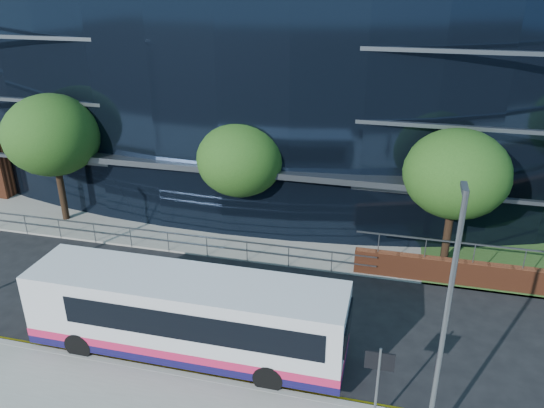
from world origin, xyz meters
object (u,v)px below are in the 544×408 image
(street_sign, at_px, (379,371))
(tree_far_b, at_px, (240,159))
(tree_far_a, at_px, (52,135))
(streetlight_east, at_px, (445,325))
(tree_far_c, at_px, (456,174))
(city_bus, at_px, (189,315))

(street_sign, height_order, tree_far_b, tree_far_b)
(tree_far_a, xyz_separation_m, streetlight_east, (19.00, -11.17, -0.42))
(tree_far_c, xyz_separation_m, city_bus, (-9.12, -8.71, -2.92))
(tree_far_a, relative_size, streetlight_east, 0.87)
(street_sign, distance_m, tree_far_a, 20.63)
(tree_far_c, bearing_deg, tree_far_b, 177.14)
(street_sign, xyz_separation_m, tree_far_b, (-7.50, 11.09, 2.06))
(tree_far_b, distance_m, city_bus, 9.60)
(streetlight_east, distance_m, city_bus, 8.94)
(tree_far_a, xyz_separation_m, tree_far_b, (10.00, 0.50, -0.65))
(tree_far_a, distance_m, tree_far_b, 10.03)
(city_bus, bearing_deg, tree_far_c, 43.53)
(tree_far_b, relative_size, city_bus, 0.53)
(tree_far_a, xyz_separation_m, tree_far_c, (20.00, 0.00, -0.33))
(city_bus, bearing_deg, streetlight_east, -17.04)
(street_sign, relative_size, tree_far_a, 0.40)
(tree_far_b, xyz_separation_m, city_bus, (0.88, -9.21, -2.59))
(tree_far_c, relative_size, city_bus, 0.58)
(city_bus, bearing_deg, tree_far_a, 141.20)
(street_sign, distance_m, city_bus, 6.90)
(street_sign, xyz_separation_m, tree_far_c, (2.50, 10.59, 2.39))
(street_sign, relative_size, tree_far_c, 0.43)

